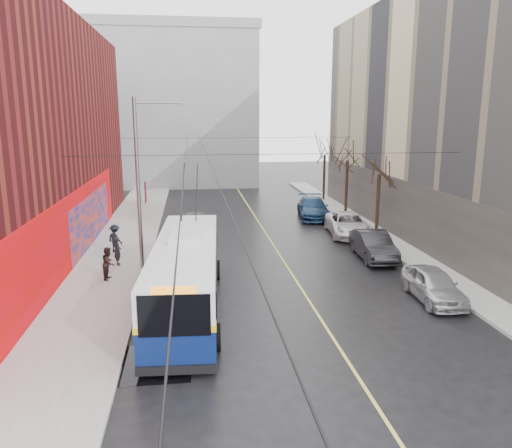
% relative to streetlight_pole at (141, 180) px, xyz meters
% --- Properties ---
extents(ground, '(140.00, 140.00, 0.00)m').
position_rel_streetlight_pole_xyz_m(ground, '(6.14, -10.00, -4.85)').
color(ground, black).
rests_on(ground, ground).
extents(sidewalk_left, '(4.00, 60.00, 0.15)m').
position_rel_streetlight_pole_xyz_m(sidewalk_left, '(-1.86, 2.00, -4.77)').
color(sidewalk_left, gray).
rests_on(sidewalk_left, ground).
extents(sidewalk_right, '(2.00, 60.00, 0.15)m').
position_rel_streetlight_pole_xyz_m(sidewalk_right, '(15.14, 2.00, -4.77)').
color(sidewalk_right, gray).
rests_on(sidewalk_right, ground).
extents(lane_line, '(0.12, 50.00, 0.01)m').
position_rel_streetlight_pole_xyz_m(lane_line, '(7.64, 4.00, -4.84)').
color(lane_line, '#BFB74C').
rests_on(lane_line, ground).
extents(building_far, '(20.50, 12.10, 18.00)m').
position_rel_streetlight_pole_xyz_m(building_far, '(0.14, 34.99, 4.17)').
color(building_far, gray).
rests_on(building_far, ground).
extents(streetlight_pole, '(2.65, 0.60, 9.00)m').
position_rel_streetlight_pole_xyz_m(streetlight_pole, '(0.00, 0.00, 0.00)').
color(streetlight_pole, slate).
rests_on(streetlight_pole, ground).
extents(catenary_wires, '(18.00, 60.00, 0.22)m').
position_rel_streetlight_pole_xyz_m(catenary_wires, '(3.60, 4.77, 1.40)').
color(catenary_wires, black).
extents(tree_near, '(3.20, 3.20, 6.40)m').
position_rel_streetlight_pole_xyz_m(tree_near, '(15.14, 6.00, 0.13)').
color(tree_near, black).
rests_on(tree_near, ground).
extents(tree_mid, '(3.20, 3.20, 6.68)m').
position_rel_streetlight_pole_xyz_m(tree_mid, '(15.14, 13.00, 0.41)').
color(tree_mid, black).
rests_on(tree_mid, ground).
extents(tree_far, '(3.20, 3.20, 6.57)m').
position_rel_streetlight_pole_xyz_m(tree_far, '(15.14, 20.00, 0.30)').
color(tree_far, black).
rests_on(tree_far, ground).
extents(puddle, '(2.67, 2.83, 0.01)m').
position_rel_streetlight_pole_xyz_m(puddle, '(1.06, -10.53, -4.84)').
color(puddle, black).
rests_on(puddle, ground).
extents(pigeons_flying, '(2.44, 2.95, 1.00)m').
position_rel_streetlight_pole_xyz_m(pigeons_flying, '(3.38, -0.35, 2.72)').
color(pigeons_flying, slate).
extents(trolleybus, '(3.28, 12.05, 5.65)m').
position_rel_streetlight_pole_xyz_m(trolleybus, '(2.25, -5.85, -3.28)').
color(trolleybus, '#091749').
rests_on(trolleybus, ground).
extents(parked_car_a, '(1.91, 4.34, 1.45)m').
position_rel_streetlight_pole_xyz_m(parked_car_a, '(13.14, -6.24, -4.12)').
color(parked_car_a, silver).
rests_on(parked_car_a, ground).
extents(parked_car_b, '(1.90, 4.85, 1.57)m').
position_rel_streetlight_pole_xyz_m(parked_car_b, '(12.83, 0.43, -4.06)').
color(parked_car_b, black).
rests_on(parked_car_b, ground).
extents(parked_car_c, '(3.17, 5.79, 1.54)m').
position_rel_streetlight_pole_xyz_m(parked_car_c, '(13.14, 6.09, -4.08)').
color(parked_car_c, silver).
rests_on(parked_car_c, ground).
extents(parked_car_d, '(2.98, 5.84, 1.62)m').
position_rel_streetlight_pole_xyz_m(parked_car_d, '(12.18, 12.15, -4.04)').
color(parked_car_d, navy).
rests_on(parked_car_d, ground).
extents(following_car, '(2.56, 5.00, 1.63)m').
position_rel_streetlight_pole_xyz_m(following_car, '(2.85, 7.09, -4.03)').
color(following_car, '#ABABB0').
rests_on(following_car, ground).
extents(pedestrian_a, '(0.51, 0.65, 1.56)m').
position_rel_streetlight_pole_xyz_m(pedestrian_a, '(-1.48, 0.58, -3.92)').
color(pedestrian_a, black).
rests_on(pedestrian_a, sidewalk_left).
extents(pedestrian_b, '(0.71, 0.86, 1.62)m').
position_rel_streetlight_pole_xyz_m(pedestrian_b, '(-1.60, -1.78, -3.89)').
color(pedestrian_b, black).
rests_on(pedestrian_b, sidewalk_left).
extents(pedestrian_c, '(1.22, 1.18, 1.67)m').
position_rel_streetlight_pole_xyz_m(pedestrian_c, '(-1.99, 3.19, -3.86)').
color(pedestrian_c, black).
rests_on(pedestrian_c, sidewalk_left).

